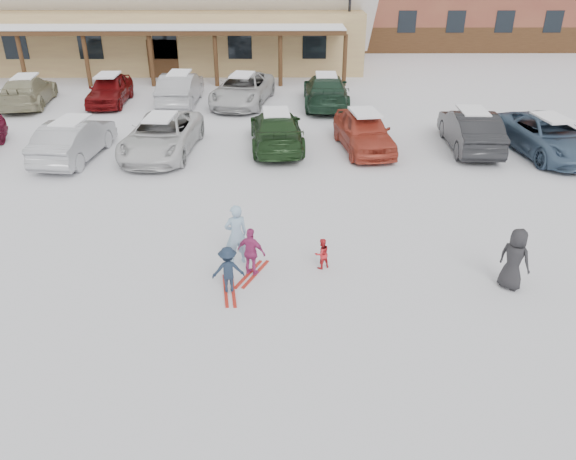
{
  "coord_description": "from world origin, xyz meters",
  "views": [
    {
      "loc": [
        0.22,
        -11.35,
        7.4
      ],
      "look_at": [
        0.3,
        1.0,
        1.0
      ],
      "focal_mm": 35.0,
      "sensor_mm": 36.0,
      "label": 1
    }
  ],
  "objects_px": {
    "parked_car_10": "(243,89)",
    "parked_car_1": "(74,139)",
    "parked_car_2": "(162,135)",
    "parked_car_4": "(364,131)",
    "parked_car_8": "(110,89)",
    "parked_car_3": "(276,130)",
    "parked_car_11": "(326,91)",
    "toddler_red": "(322,254)",
    "parked_car_7": "(27,91)",
    "parked_car_6": "(549,136)",
    "day_lodge": "(142,0)",
    "child_magenta": "(251,252)",
    "adult_skier": "(236,235)",
    "parked_car_5": "(470,130)",
    "bystander_dark": "(515,259)",
    "lamp_post": "(350,6)",
    "parked_car_9": "(180,89)",
    "child_navy": "(228,270)"
  },
  "relations": [
    {
      "from": "adult_skier",
      "to": "parked_car_4",
      "type": "height_order",
      "value": "adult_skier"
    },
    {
      "from": "adult_skier",
      "to": "child_magenta",
      "type": "xyz_separation_m",
      "value": [
        0.41,
        -0.6,
        -0.17
      ]
    },
    {
      "from": "parked_car_1",
      "to": "parked_car_4",
      "type": "distance_m",
      "value": 11.05
    },
    {
      "from": "toddler_red",
      "to": "parked_car_1",
      "type": "xyz_separation_m",
      "value": [
        -8.83,
        8.07,
        0.34
      ]
    },
    {
      "from": "day_lodge",
      "to": "adult_skier",
      "type": "xyz_separation_m",
      "value": [
        8.0,
        -26.83,
        -3.14
      ]
    },
    {
      "from": "lamp_post",
      "to": "parked_car_10",
      "type": "bearing_deg",
      "value": -128.74
    },
    {
      "from": "day_lodge",
      "to": "parked_car_4",
      "type": "distance_m",
      "value": 22.11
    },
    {
      "from": "lamp_post",
      "to": "parked_car_7",
      "type": "distance_m",
      "value": 18.6
    },
    {
      "from": "parked_car_6",
      "to": "parked_car_10",
      "type": "relative_size",
      "value": 0.98
    },
    {
      "from": "parked_car_11",
      "to": "parked_car_3",
      "type": "bearing_deg",
      "value": 70.32
    },
    {
      "from": "parked_car_6",
      "to": "parked_car_11",
      "type": "xyz_separation_m",
      "value": [
        -8.07,
        7.15,
        0.04
      ]
    },
    {
      "from": "day_lodge",
      "to": "parked_car_11",
      "type": "height_order",
      "value": "day_lodge"
    },
    {
      "from": "parked_car_1",
      "to": "parked_car_3",
      "type": "xyz_separation_m",
      "value": [
        7.58,
        1.25,
        -0.03
      ]
    },
    {
      "from": "day_lodge",
      "to": "parked_car_6",
      "type": "bearing_deg",
      "value": -43.99
    },
    {
      "from": "parked_car_5",
      "to": "parked_car_10",
      "type": "bearing_deg",
      "value": -33.51
    },
    {
      "from": "parked_car_11",
      "to": "day_lodge",
      "type": "bearing_deg",
      "value": -44.57
    },
    {
      "from": "parked_car_2",
      "to": "parked_car_9",
      "type": "height_order",
      "value": "parked_car_9"
    },
    {
      "from": "day_lodge",
      "to": "bystander_dark",
      "type": "height_order",
      "value": "day_lodge"
    },
    {
      "from": "parked_car_4",
      "to": "parked_car_6",
      "type": "relative_size",
      "value": 0.84
    },
    {
      "from": "lamp_post",
      "to": "parked_car_9",
      "type": "xyz_separation_m",
      "value": [
        -9.1,
        -7.4,
        -3.1
      ]
    },
    {
      "from": "adult_skier",
      "to": "child_navy",
      "type": "distance_m",
      "value": 1.36
    },
    {
      "from": "parked_car_1",
      "to": "parked_car_9",
      "type": "relative_size",
      "value": 0.96
    },
    {
      "from": "parked_car_6",
      "to": "parked_car_7",
      "type": "xyz_separation_m",
      "value": [
        -22.9,
        7.36,
        -0.01
      ]
    },
    {
      "from": "bystander_dark",
      "to": "parked_car_9",
      "type": "xyz_separation_m",
      "value": [
        -10.58,
        16.93,
        0.01
      ]
    },
    {
      "from": "parked_car_9",
      "to": "child_navy",
      "type": "bearing_deg",
      "value": 103.95
    },
    {
      "from": "child_magenta",
      "to": "parked_car_8",
      "type": "xyz_separation_m",
      "value": [
        -7.96,
        16.41,
        0.09
      ]
    },
    {
      "from": "child_magenta",
      "to": "parked_car_8",
      "type": "distance_m",
      "value": 18.24
    },
    {
      "from": "day_lodge",
      "to": "parked_car_3",
      "type": "xyz_separation_m",
      "value": [
        8.9,
        -17.79,
        -3.23
      ]
    },
    {
      "from": "parked_car_8",
      "to": "parked_car_7",
      "type": "bearing_deg",
      "value": -177.58
    },
    {
      "from": "child_magenta",
      "to": "parked_car_3",
      "type": "bearing_deg",
      "value": -69.12
    },
    {
      "from": "day_lodge",
      "to": "adult_skier",
      "type": "bearing_deg",
      "value": -73.4
    },
    {
      "from": "parked_car_4",
      "to": "parked_car_10",
      "type": "height_order",
      "value": "parked_car_4"
    },
    {
      "from": "parked_car_3",
      "to": "parked_car_11",
      "type": "distance_m",
      "value": 6.71
    },
    {
      "from": "lamp_post",
      "to": "parked_car_8",
      "type": "xyz_separation_m",
      "value": [
        -12.67,
        -7.34,
        -3.16
      ]
    },
    {
      "from": "parked_car_1",
      "to": "parked_car_8",
      "type": "height_order",
      "value": "parked_car_1"
    },
    {
      "from": "adult_skier",
      "to": "parked_car_1",
      "type": "bearing_deg",
      "value": -69.51
    },
    {
      "from": "day_lodge",
      "to": "lamp_post",
      "type": "height_order",
      "value": "day_lodge"
    },
    {
      "from": "lamp_post",
      "to": "parked_car_9",
      "type": "relative_size",
      "value": 1.46
    },
    {
      "from": "child_magenta",
      "to": "parked_car_4",
      "type": "distance_m",
      "value": 10.14
    },
    {
      "from": "parked_car_4",
      "to": "parked_car_7",
      "type": "distance_m",
      "value": 17.28
    },
    {
      "from": "parked_car_2",
      "to": "parked_car_9",
      "type": "bearing_deg",
      "value": 97.8
    },
    {
      "from": "day_lodge",
      "to": "parked_car_7",
      "type": "bearing_deg",
      "value": -107.52
    },
    {
      "from": "toddler_red",
      "to": "parked_car_11",
      "type": "bearing_deg",
      "value": -120.85
    },
    {
      "from": "toddler_red",
      "to": "parked_car_1",
      "type": "distance_m",
      "value": 11.96
    },
    {
      "from": "parked_car_10",
      "to": "parked_car_1",
      "type": "bearing_deg",
      "value": -116.6
    },
    {
      "from": "parked_car_9",
      "to": "parked_car_3",
      "type": "bearing_deg",
      "value": 127.21
    },
    {
      "from": "parked_car_7",
      "to": "child_magenta",
      "type": "bearing_deg",
      "value": 118.68
    },
    {
      "from": "parked_car_2",
      "to": "parked_car_10",
      "type": "relative_size",
      "value": 0.98
    },
    {
      "from": "child_magenta",
      "to": "parked_car_9",
      "type": "bearing_deg",
      "value": -51.15
    },
    {
      "from": "parked_car_2",
      "to": "parked_car_4",
      "type": "bearing_deg",
      "value": 6.97
    }
  ]
}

